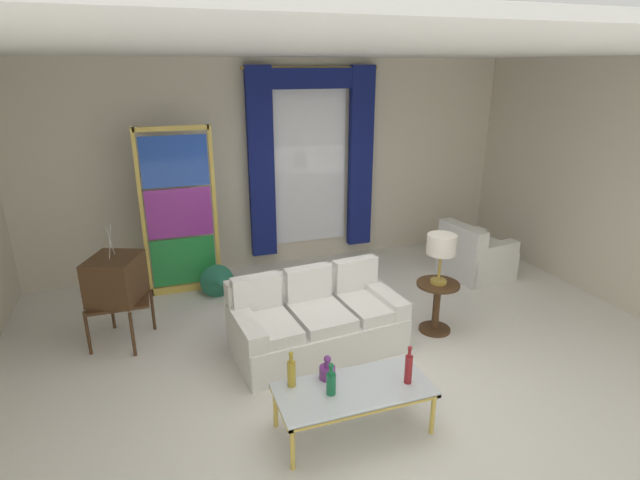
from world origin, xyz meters
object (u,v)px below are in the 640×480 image
at_px(stained_glass_divider, 180,216).
at_px(table_lamp_brass, 441,247).
at_px(bottle_crystal_tall, 331,382).
at_px(bottle_ruby_flask, 409,368).
at_px(armchair_white, 474,257).
at_px(bottle_amber_squat, 327,371).
at_px(bottle_blue_decanter, 291,372).
at_px(couch_white_long, 315,321).
at_px(vintage_tv, 116,281).
at_px(peacock_figurine, 218,283).
at_px(round_side_table, 437,302).
at_px(coffee_table, 354,392).

bearing_deg(stained_glass_divider, table_lamp_brass, -37.99).
bearing_deg(bottle_crystal_tall, bottle_ruby_flask, -5.95).
bearing_deg(armchair_white, bottle_ruby_flask, -134.19).
relative_size(bottle_amber_squat, armchair_white, 0.23).
height_order(bottle_blue_decanter, armchair_white, armchair_white).
bearing_deg(couch_white_long, bottle_blue_decanter, -116.84).
xyz_separation_m(bottle_amber_squat, vintage_tv, (-1.69, 1.95, 0.25)).
xyz_separation_m(bottle_blue_decanter, vintage_tv, (-1.38, 1.96, 0.19)).
bearing_deg(vintage_tv, couch_white_long, -21.86).
relative_size(peacock_figurine, round_side_table, 1.01).
xyz_separation_m(couch_white_long, coffee_table, (-0.12, -1.37, 0.07)).
relative_size(couch_white_long, stained_glass_divider, 0.83).
distance_m(bottle_amber_squat, table_lamp_brass, 2.06).
bearing_deg(bottle_amber_squat, armchair_white, 36.26).
xyz_separation_m(bottle_ruby_flask, armchair_white, (2.45, 2.52, -0.26)).
distance_m(bottle_crystal_tall, stained_glass_divider, 3.43).
xyz_separation_m(peacock_figurine, round_side_table, (2.22, -1.66, 0.14)).
height_order(coffee_table, armchair_white, armchair_white).
bearing_deg(couch_white_long, vintage_tv, 158.14).
bearing_deg(vintage_tv, armchair_white, 3.47).
height_order(bottle_crystal_tall, peacock_figurine, bottle_crystal_tall).
height_order(armchair_white, stained_glass_divider, stained_glass_divider).
bearing_deg(couch_white_long, round_side_table, -5.41).
bearing_deg(bottle_blue_decanter, table_lamp_brass, 27.24).
bearing_deg(stained_glass_divider, peacock_figurine, -44.81).
relative_size(vintage_tv, peacock_figurine, 2.24).
height_order(armchair_white, peacock_figurine, armchair_white).
height_order(bottle_ruby_flask, table_lamp_brass, table_lamp_brass).
bearing_deg(peacock_figurine, armchair_white, -7.10).
distance_m(stained_glass_divider, peacock_figurine, 0.99).
height_order(coffee_table, peacock_figurine, peacock_figurine).
relative_size(couch_white_long, coffee_table, 1.43).
relative_size(coffee_table, bottle_amber_squat, 5.95).
bearing_deg(coffee_table, table_lamp_brass, 38.71).
relative_size(bottle_ruby_flask, vintage_tv, 0.26).
height_order(vintage_tv, round_side_table, vintage_tv).
bearing_deg(table_lamp_brass, round_side_table, -90.00).
distance_m(bottle_crystal_tall, bottle_ruby_flask, 0.66).
bearing_deg(table_lamp_brass, stained_glass_divider, 142.01).
xyz_separation_m(bottle_ruby_flask, round_side_table, (1.09, 1.31, -0.20)).
distance_m(stained_glass_divider, table_lamp_brass, 3.30).
bearing_deg(bottle_blue_decanter, bottle_crystal_tall, -37.86).
distance_m(armchair_white, peacock_figurine, 3.61).
bearing_deg(round_side_table, peacock_figurine, 143.32).
height_order(vintage_tv, stained_glass_divider, stained_glass_divider).
bearing_deg(bottle_crystal_tall, armchair_white, 38.32).
bearing_deg(coffee_table, bottle_amber_squat, 128.26).
bearing_deg(vintage_tv, bottle_blue_decanter, -54.88).
bearing_deg(bottle_amber_squat, bottle_blue_decanter, -179.78).
relative_size(couch_white_long, bottle_amber_squat, 8.53).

